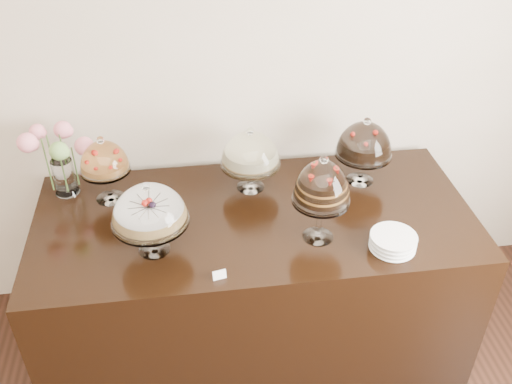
{
  "coord_description": "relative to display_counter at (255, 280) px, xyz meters",
  "views": [
    {
      "loc": [
        0.01,
        0.22,
        2.66
      ],
      "look_at": [
        0.31,
        2.4,
        1.08
      ],
      "focal_mm": 40.0,
      "sensor_mm": 36.0,
      "label": 1
    }
  ],
  "objects": [
    {
      "name": "flower_vase",
      "position": [
        -0.95,
        0.33,
        0.68
      ],
      "size": [
        0.35,
        0.28,
        0.4
      ],
      "color": "white",
      "rests_on": "display_counter"
    },
    {
      "name": "plate_stack",
      "position": [
        0.6,
        -0.33,
        0.49
      ],
      "size": [
        0.21,
        0.21,
        0.07
      ],
      "color": "white",
      "rests_on": "display_counter"
    },
    {
      "name": "cake_stand_fruit_tart",
      "position": [
        -0.72,
        0.25,
        0.68
      ],
      "size": [
        0.25,
        0.25,
        0.37
      ],
      "color": "white",
      "rests_on": "display_counter"
    },
    {
      "name": "cake_stand_choco_layer",
      "position": [
        0.28,
        -0.2,
        0.75
      ],
      "size": [
        0.27,
        0.27,
        0.46
      ],
      "color": "white",
      "rests_on": "display_counter"
    },
    {
      "name": "cake_stand_sugar_sponge",
      "position": [
        -0.5,
        -0.19,
        0.69
      ],
      "size": [
        0.35,
        0.35,
        0.38
      ],
      "color": "white",
      "rests_on": "display_counter"
    },
    {
      "name": "cake_stand_cheesecake",
      "position": [
        0.01,
        0.25,
        0.67
      ],
      "size": [
        0.31,
        0.31,
        0.36
      ],
      "color": "white",
      "rests_on": "display_counter"
    },
    {
      "name": "price_card_left",
      "position": [
        -0.21,
        -0.42,
        0.47
      ],
      "size": [
        0.06,
        0.03,
        0.04
      ],
      "primitive_type": "cube",
      "rotation": [
        -0.21,
        0.0,
        0.2
      ],
      "color": "white",
      "rests_on": "display_counter"
    },
    {
      "name": "display_counter",
      "position": [
        0.0,
        0.0,
        0.0
      ],
      "size": [
        2.2,
        1.0,
        0.9
      ],
      "primitive_type": "cube",
      "color": "black",
      "rests_on": "ground"
    },
    {
      "name": "cake_stand_dark_choco",
      "position": [
        0.61,
        0.23,
        0.69
      ],
      "size": [
        0.3,
        0.3,
        0.38
      ],
      "color": "white",
      "rests_on": "display_counter"
    },
    {
      "name": "wall_back",
      "position": [
        -0.31,
        0.55,
        1.05
      ],
      "size": [
        5.0,
        0.04,
        3.0
      ],
      "primitive_type": "cube",
      "color": "beige",
      "rests_on": "ground"
    }
  ]
}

